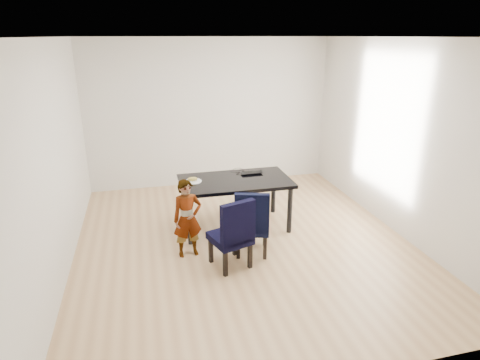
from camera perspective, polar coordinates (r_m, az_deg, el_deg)
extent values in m
cube|color=tan|center=(5.67, 0.49, -8.83)|extent=(4.50, 5.00, 0.01)
cube|color=white|center=(4.97, 0.59, 19.74)|extent=(4.50, 5.00, 0.01)
cube|color=silver|center=(7.55, -4.28, 9.39)|extent=(4.50, 0.01, 2.70)
cube|color=silver|center=(2.96, 12.88, -8.21)|extent=(4.50, 0.01, 2.70)
cube|color=silver|center=(5.10, -24.82, 2.46)|extent=(0.01, 5.00, 2.70)
cube|color=silver|center=(6.10, 21.60, 5.54)|extent=(0.01, 5.00, 2.70)
cube|color=black|center=(5.94, -0.70, -3.36)|extent=(1.60, 0.90, 0.75)
cube|color=black|center=(4.93, -1.43, -7.40)|extent=(0.56, 0.57, 0.92)
cube|color=black|center=(5.23, 1.73, -5.83)|extent=(0.54, 0.56, 0.90)
imported|color=#D45611|center=(5.18, -7.47, -5.46)|extent=(0.41, 0.29, 1.04)
cylinder|color=white|center=(5.76, -6.67, -0.16)|extent=(0.24, 0.24, 0.01)
ellipsoid|color=#A58F3B|center=(5.74, -6.79, 0.15)|extent=(0.16, 0.11, 0.06)
imported|color=black|center=(6.08, 1.53, 1.14)|extent=(0.33, 0.22, 0.03)
torus|color=black|center=(6.07, 0.19, 0.99)|extent=(0.18, 0.18, 0.01)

